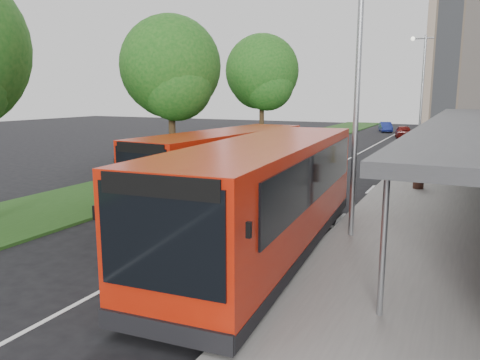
% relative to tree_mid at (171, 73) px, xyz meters
% --- Properties ---
extents(ground, '(120.00, 120.00, 0.00)m').
position_rel_tree_mid_xyz_m(ground, '(7.01, -9.05, -5.43)').
color(ground, black).
rests_on(ground, ground).
extents(pavement, '(5.00, 80.00, 0.15)m').
position_rel_tree_mid_xyz_m(pavement, '(13.01, 10.95, -5.36)').
color(pavement, gray).
rests_on(pavement, ground).
extents(grass_verge, '(5.00, 80.00, 0.10)m').
position_rel_tree_mid_xyz_m(grass_verge, '(0.01, 10.95, -5.38)').
color(grass_verge, '#1D3F14').
rests_on(grass_verge, ground).
extents(lane_centre_line, '(0.12, 70.00, 0.01)m').
position_rel_tree_mid_xyz_m(lane_centre_line, '(7.01, 5.95, -5.43)').
color(lane_centre_line, silver).
rests_on(lane_centre_line, ground).
extents(kerb_dashes, '(0.12, 56.00, 0.01)m').
position_rel_tree_mid_xyz_m(kerb_dashes, '(10.31, 9.95, -5.43)').
color(kerb_dashes, silver).
rests_on(kerb_dashes, ground).
extents(tree_mid, '(5.23, 5.23, 8.41)m').
position_rel_tree_mid_xyz_m(tree_mid, '(0.00, 0.00, 0.00)').
color(tree_mid, '#352515').
rests_on(tree_mid, ground).
extents(tree_far, '(5.46, 5.46, 8.77)m').
position_rel_tree_mid_xyz_m(tree_far, '(-0.00, 12.00, 0.23)').
color(tree_far, '#352515').
rests_on(tree_far, ground).
extents(lamp_post_near, '(1.44, 0.28, 8.00)m').
position_rel_tree_mid_xyz_m(lamp_post_near, '(11.13, -7.05, -0.71)').
color(lamp_post_near, gray).
rests_on(lamp_post_near, pavement).
extents(lamp_post_far, '(1.44, 0.28, 8.00)m').
position_rel_tree_mid_xyz_m(lamp_post_far, '(11.13, 12.95, -0.71)').
color(lamp_post_far, gray).
rests_on(lamp_post_far, pavement).
extents(bus_main, '(3.62, 11.25, 3.14)m').
position_rel_tree_mid_xyz_m(bus_main, '(9.38, -9.35, -3.82)').
color(bus_main, '#A81B08').
rests_on(bus_main, ground).
extents(bus_second, '(3.36, 10.27, 2.86)m').
position_rel_tree_mid_xyz_m(bus_second, '(5.18, -3.87, -3.96)').
color(bus_second, '#A81B08').
rests_on(bus_second, ground).
extents(litter_bin, '(0.61, 0.61, 0.84)m').
position_rel_tree_mid_xyz_m(litter_bin, '(12.34, 1.36, -4.86)').
color(litter_bin, '#3A1F17').
rests_on(litter_bin, pavement).
extents(bollard, '(0.18, 0.18, 1.04)m').
position_rel_tree_mid_xyz_m(bollard, '(12.18, 7.98, -4.76)').
color(bollard, yellow).
rests_on(bollard, pavement).
extents(car_near, '(2.19, 3.95, 1.27)m').
position_rel_tree_mid_xyz_m(car_near, '(8.41, 28.35, -4.80)').
color(car_near, '#61100D').
rests_on(car_near, ground).
extents(car_far, '(2.15, 3.66, 1.14)m').
position_rel_tree_mid_xyz_m(car_far, '(5.54, 35.40, -4.86)').
color(car_far, navy).
rests_on(car_far, ground).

